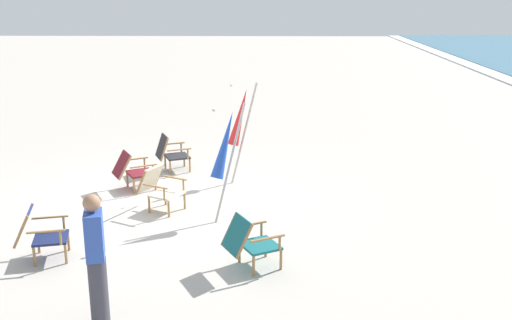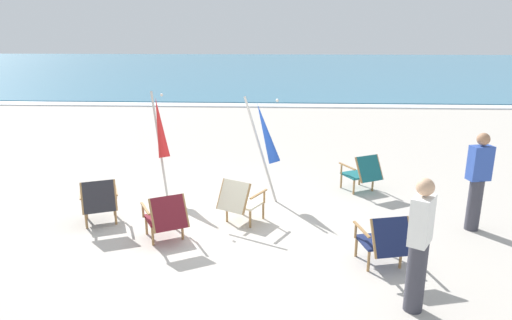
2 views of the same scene
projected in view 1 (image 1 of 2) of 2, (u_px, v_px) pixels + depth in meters
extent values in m
plane|color=#B2AAA0|center=(160.00, 203.00, 11.13)|extent=(80.00, 80.00, 0.00)
cube|color=maroon|center=(141.00, 173.00, 11.85)|extent=(0.69, 0.67, 0.04)
cube|color=maroon|center=(122.00, 165.00, 11.62)|extent=(0.57, 0.49, 0.47)
cylinder|color=olive|center=(148.00, 176.00, 12.19)|extent=(0.04, 0.04, 0.32)
cylinder|color=olive|center=(155.00, 182.00, 11.79)|extent=(0.04, 0.04, 0.32)
cylinder|color=olive|center=(127.00, 179.00, 12.00)|extent=(0.04, 0.04, 0.32)
cylinder|color=olive|center=(134.00, 186.00, 11.60)|extent=(0.04, 0.04, 0.32)
cube|color=olive|center=(135.00, 159.00, 12.02)|extent=(0.28, 0.48, 0.02)
cylinder|color=olive|center=(145.00, 163.00, 12.13)|extent=(0.04, 0.04, 0.22)
cube|color=olive|center=(143.00, 166.00, 11.54)|extent=(0.28, 0.48, 0.02)
cylinder|color=olive|center=(153.00, 170.00, 11.65)|extent=(0.04, 0.04, 0.22)
cylinder|color=olive|center=(118.00, 161.00, 11.84)|extent=(0.18, 0.28, 0.47)
cylinder|color=olive|center=(125.00, 168.00, 11.40)|extent=(0.18, 0.28, 0.47)
cube|color=#28282D|center=(177.00, 156.00, 13.02)|extent=(0.66, 0.64, 0.04)
cube|color=#28282D|center=(162.00, 147.00, 12.84)|extent=(0.54, 0.38, 0.50)
cylinder|color=olive|center=(184.00, 160.00, 13.35)|extent=(0.04, 0.04, 0.32)
cylinder|color=olive|center=(190.00, 165.00, 12.93)|extent=(0.04, 0.04, 0.32)
cylinder|color=olive|center=(165.00, 162.00, 13.20)|extent=(0.04, 0.04, 0.32)
cylinder|color=olive|center=(170.00, 167.00, 12.78)|extent=(0.04, 0.04, 0.32)
cube|color=olive|center=(173.00, 144.00, 13.21)|extent=(0.24, 0.50, 0.02)
cylinder|color=olive|center=(181.00, 148.00, 13.30)|extent=(0.04, 0.04, 0.22)
cube|color=olive|center=(179.00, 150.00, 12.70)|extent=(0.24, 0.50, 0.02)
cylinder|color=olive|center=(188.00, 154.00, 12.80)|extent=(0.04, 0.04, 0.22)
cylinder|color=olive|center=(159.00, 144.00, 13.07)|extent=(0.12, 0.21, 0.50)
cylinder|color=olive|center=(165.00, 150.00, 12.61)|extent=(0.12, 0.21, 0.50)
cube|color=#196066|center=(260.00, 245.00, 8.52)|extent=(0.68, 0.67, 0.04)
cube|color=#196066|center=(237.00, 235.00, 8.30)|extent=(0.56, 0.47, 0.48)
cylinder|color=olive|center=(266.00, 247.00, 8.86)|extent=(0.04, 0.04, 0.32)
cylinder|color=olive|center=(281.00, 259.00, 8.45)|extent=(0.04, 0.04, 0.32)
cylinder|color=olive|center=(239.00, 252.00, 8.67)|extent=(0.04, 0.04, 0.32)
cylinder|color=olive|center=(254.00, 265.00, 8.27)|extent=(0.04, 0.04, 0.32)
cube|color=olive|center=(250.00, 225.00, 8.69)|extent=(0.28, 0.48, 0.02)
cylinder|color=olive|center=(261.00, 229.00, 8.80)|extent=(0.04, 0.04, 0.22)
cube|color=olive|center=(268.00, 238.00, 8.21)|extent=(0.28, 0.48, 0.02)
cylinder|color=olive|center=(280.00, 243.00, 8.32)|extent=(0.04, 0.04, 0.22)
cylinder|color=olive|center=(229.00, 229.00, 8.52)|extent=(0.16, 0.26, 0.48)
cylinder|color=olive|center=(245.00, 242.00, 8.08)|extent=(0.16, 0.26, 0.48)
cube|color=beige|center=(167.00, 194.00, 10.64)|extent=(0.69, 0.67, 0.04)
cube|color=beige|center=(150.00, 179.00, 10.75)|extent=(0.56, 0.47, 0.48)
cylinder|color=olive|center=(185.00, 201.00, 10.78)|extent=(0.04, 0.04, 0.32)
cylinder|color=olive|center=(169.00, 209.00, 10.39)|extent=(0.04, 0.04, 0.32)
cylinder|color=olive|center=(165.00, 197.00, 10.99)|extent=(0.04, 0.04, 0.32)
cylinder|color=olive|center=(149.00, 204.00, 10.59)|extent=(0.04, 0.04, 0.32)
cube|color=olive|center=(175.00, 178.00, 10.83)|extent=(0.28, 0.48, 0.02)
cylinder|color=olive|center=(183.00, 185.00, 10.77)|extent=(0.04, 0.04, 0.22)
cube|color=olive|center=(155.00, 186.00, 10.36)|extent=(0.28, 0.48, 0.02)
cylinder|color=olive|center=(164.00, 194.00, 10.30)|extent=(0.04, 0.04, 0.22)
cylinder|color=olive|center=(159.00, 175.00, 10.96)|extent=(0.16, 0.26, 0.48)
cylinder|color=olive|center=(141.00, 182.00, 10.53)|extent=(0.16, 0.26, 0.48)
cube|color=#19234C|center=(51.00, 238.00, 8.77)|extent=(0.62, 0.59, 0.04)
cube|color=#19234C|center=(24.00, 225.00, 8.63)|extent=(0.54, 0.37, 0.48)
cylinder|color=olive|center=(68.00, 240.00, 9.08)|extent=(0.04, 0.04, 0.32)
cylinder|color=olive|center=(66.00, 253.00, 8.64)|extent=(0.04, 0.04, 0.32)
cylinder|color=olive|center=(39.00, 243.00, 8.99)|extent=(0.04, 0.04, 0.32)
cylinder|color=olive|center=(34.00, 256.00, 8.55)|extent=(0.04, 0.04, 0.32)
cube|color=olive|center=(50.00, 217.00, 8.97)|extent=(0.16, 0.52, 0.02)
cylinder|color=olive|center=(64.00, 223.00, 9.03)|extent=(0.04, 0.04, 0.22)
cube|color=olive|center=(46.00, 232.00, 8.44)|extent=(0.16, 0.52, 0.02)
cylinder|color=olive|center=(60.00, 238.00, 8.51)|extent=(0.04, 0.04, 0.22)
cylinder|color=olive|center=(26.00, 219.00, 8.87)|extent=(0.10, 0.27, 0.48)
cylinder|color=olive|center=(21.00, 232.00, 8.39)|extent=(0.10, 0.27, 0.48)
cylinder|color=#B7B2A8|center=(230.00, 162.00, 10.24)|extent=(0.68, 0.54, 1.96)
cone|color=blue|center=(225.00, 145.00, 10.04)|extent=(0.64, 0.56, 1.15)
sphere|color=#B7B2A8|center=(214.00, 110.00, 9.67)|extent=(0.06, 0.06, 0.06)
cylinder|color=#B7B2A8|center=(244.00, 133.00, 12.15)|extent=(0.39, 0.56, 2.03)
cone|color=red|center=(240.00, 117.00, 12.00)|extent=(0.48, 0.57, 1.17)
sphere|color=#B7B2A8|center=(231.00, 85.00, 11.71)|extent=(0.06, 0.06, 0.06)
cylinder|color=#383842|center=(99.00, 291.00, 7.00)|extent=(0.22, 0.22, 0.86)
cube|color=#2D4CA5|center=(94.00, 235.00, 6.81)|extent=(0.38, 0.27, 0.56)
sphere|color=#9E7051|center=(92.00, 203.00, 6.70)|extent=(0.20, 0.20, 0.20)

